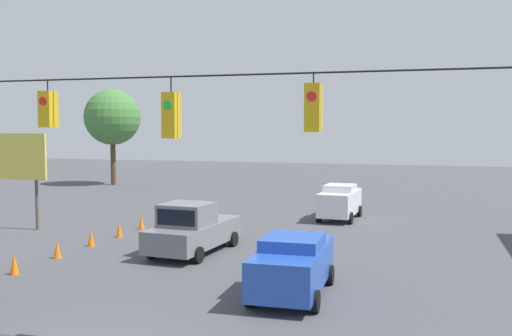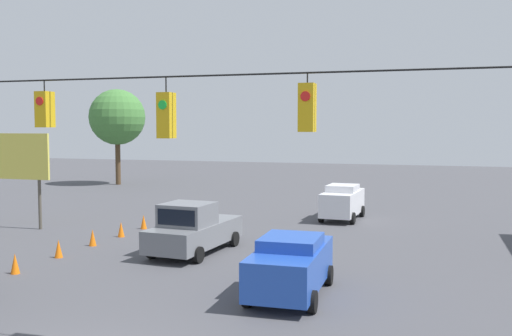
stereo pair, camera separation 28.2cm
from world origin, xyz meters
The scene contains 12 objects.
overhead_signal_span centered at (-0.07, -1.76, 4.48)m, with size 24.16×0.38×7.02m.
sedan_white_oncoming_deep centered at (-2.53, -21.84, 1.02)m, with size 2.15×4.29×1.96m.
sedan_blue_crossing_near centered at (-3.20, -6.98, 0.96)m, with size 2.19×4.62×1.84m.
pickup_truck_grey_withflow_mid centered at (2.05, -11.56, 0.98)m, with size 2.61×5.29×2.12m.
traffic_cone_nearest centered at (6.73, -6.59, 0.36)m, with size 0.32×0.32×0.73m, color orange.
traffic_cone_second centered at (6.81, -9.16, 0.36)m, with size 0.32×0.32×0.73m, color orange.
traffic_cone_third centered at (6.81, -11.52, 0.36)m, with size 0.32×0.32×0.73m, color orange.
traffic_cone_fourth centered at (6.68, -13.67, 0.36)m, with size 0.32×0.32×0.73m, color orange.
traffic_cone_fifth centered at (6.69, -15.89, 0.36)m, with size 0.32×0.32×0.73m, color orange.
traffic_cone_farthest centered at (6.84, -18.43, 0.36)m, with size 0.32×0.32×0.73m, color orange.
roadside_billboard centered at (13.06, -14.29, 3.44)m, with size 3.98×0.16×4.86m.
tree_horizon_left centered at (19.71, -35.28, 6.03)m, with size 4.97×4.97×8.54m.
Camera 1 is at (-7.02, 9.90, 5.19)m, focal length 40.00 mm.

